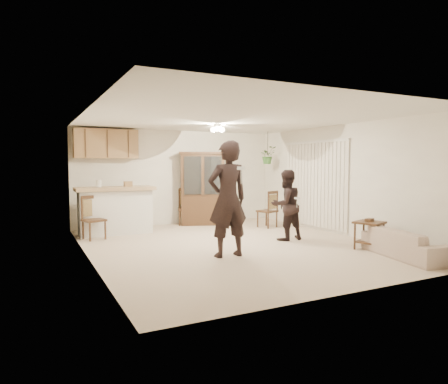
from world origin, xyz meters
name	(u,v)px	position (x,y,z in m)	size (l,w,h in m)	color
floor	(234,245)	(0.00, 0.00, 0.00)	(6.50, 6.50, 0.00)	beige
ceiling	(235,118)	(0.00, 0.00, 2.50)	(5.50, 6.50, 0.02)	white
wall_back	(178,177)	(0.00, 3.25, 1.25)	(5.50, 0.02, 2.50)	beige
wall_front	(358,193)	(0.00, -3.25, 1.25)	(5.50, 0.02, 2.50)	beige
wall_left	(88,186)	(-2.75, 0.00, 1.25)	(0.02, 6.50, 2.50)	beige
wall_right	(342,180)	(2.75, 0.00, 1.25)	(0.02, 6.50, 2.50)	beige
breakfast_bar	(115,212)	(-1.85, 2.35, 0.50)	(1.60, 0.55, 1.00)	silver
bar_top	(115,189)	(-1.85, 2.35, 1.05)	(1.75, 0.70, 0.08)	tan
upper_cabinets	(106,144)	(-1.90, 3.07, 2.10)	(1.50, 0.34, 0.70)	#946440
vertical_blinds	(314,185)	(2.71, 0.90, 1.10)	(0.06, 2.30, 2.10)	silver
ceiling_fixture	(217,129)	(0.20, 1.20, 2.40)	(0.36, 0.36, 0.20)	#FFEDBF
hanging_plant	(268,155)	(2.30, 2.40, 1.85)	(0.43, 0.37, 0.48)	#2D5722
plant_cord	(268,143)	(2.30, 2.40, 2.17)	(0.01, 0.01, 0.65)	#29251E
sofa	(407,236)	(2.17, -2.23, 0.37)	(1.87, 0.73, 0.73)	beige
adult	(228,205)	(-0.55, -0.79, 0.90)	(0.66, 0.43, 1.80)	black
child	(286,208)	(1.23, 0.01, 0.68)	(0.66, 0.51, 1.35)	black
china_hutch	(202,189)	(0.51, 2.78, 0.95)	(1.31, 0.87, 1.93)	#331F12
side_table	(369,235)	(2.10, -1.47, 0.28)	(0.62, 0.62, 0.59)	#331F12
chair_bar	(94,227)	(-2.39, 1.90, 0.26)	(0.51, 0.51, 0.93)	#331F12
chair_hutch_left	(186,215)	(0.11, 2.93, 0.27)	(0.55, 0.55, 0.96)	#331F12
chair_hutch_right	(267,217)	(1.81, 1.63, 0.26)	(0.52, 0.52, 0.94)	#331F12
controller_adult	(241,168)	(-0.55, -1.26, 1.54)	(0.05, 0.17, 0.05)	silver
controller_child	(297,198)	(1.26, -0.34, 0.91)	(0.04, 0.13, 0.04)	silver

